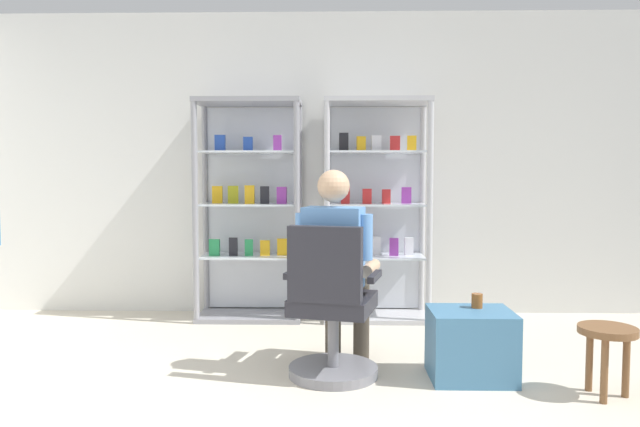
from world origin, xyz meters
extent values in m
cube|color=silver|center=(0.00, 3.00, 1.35)|extent=(6.00, 0.10, 2.70)
cylinder|color=gray|center=(-0.98, 2.50, 0.95)|extent=(0.05, 0.05, 1.90)
cylinder|color=gray|center=(-0.13, 2.50, 0.95)|extent=(0.05, 0.05, 1.90)
cylinder|color=gray|center=(-0.98, 2.90, 0.95)|extent=(0.05, 0.05, 1.90)
cylinder|color=gray|center=(-0.13, 2.90, 0.95)|extent=(0.05, 0.05, 1.90)
cube|color=gray|center=(-0.55, 2.70, 1.88)|extent=(0.90, 0.45, 0.04)
cube|color=gray|center=(-0.55, 2.70, 0.02)|extent=(0.90, 0.45, 0.04)
cube|color=silver|center=(-0.55, 2.92, 0.95)|extent=(0.84, 0.02, 1.80)
cube|color=silver|center=(-0.55, 2.70, 0.55)|extent=(0.82, 0.39, 0.02)
cube|color=#268C4C|center=(-0.85, 2.65, 0.63)|extent=(0.09, 0.05, 0.14)
cube|color=black|center=(-0.68, 2.66, 0.64)|extent=(0.07, 0.03, 0.16)
cube|color=#268C4C|center=(-0.55, 2.67, 0.63)|extent=(0.08, 0.06, 0.14)
cube|color=gold|center=(-0.41, 2.67, 0.62)|extent=(0.08, 0.03, 0.13)
cube|color=gold|center=(-0.26, 2.69, 0.63)|extent=(0.09, 0.04, 0.14)
cube|color=silver|center=(-0.55, 2.70, 1.00)|extent=(0.82, 0.39, 0.02)
cube|color=gold|center=(-0.84, 2.74, 1.08)|extent=(0.09, 0.04, 0.15)
cube|color=#999919|center=(-0.69, 2.71, 1.08)|extent=(0.10, 0.06, 0.15)
cube|color=gold|center=(-0.54, 2.66, 1.09)|extent=(0.08, 0.04, 0.16)
cube|color=black|center=(-0.41, 2.67, 1.08)|extent=(0.08, 0.05, 0.15)
cube|color=purple|center=(-0.26, 2.67, 1.08)|extent=(0.09, 0.06, 0.14)
cube|color=silver|center=(-0.55, 2.70, 1.45)|extent=(0.82, 0.39, 0.02)
cube|color=#264CB2|center=(-0.80, 2.71, 1.53)|extent=(0.09, 0.04, 0.14)
cube|color=#264CB2|center=(-0.56, 2.69, 1.52)|extent=(0.08, 0.03, 0.12)
cube|color=purple|center=(-0.31, 2.73, 1.53)|extent=(0.07, 0.03, 0.14)
cylinder|color=#B7B7BC|center=(0.13, 2.50, 0.95)|extent=(0.05, 0.05, 1.90)
cylinder|color=#B7B7BC|center=(0.98, 2.50, 0.95)|extent=(0.05, 0.05, 1.90)
cylinder|color=#B7B7BC|center=(0.13, 2.90, 0.95)|extent=(0.05, 0.05, 1.90)
cylinder|color=#B7B7BC|center=(0.98, 2.90, 0.95)|extent=(0.05, 0.05, 1.90)
cube|color=#B7B7BC|center=(0.55, 2.70, 1.88)|extent=(0.90, 0.45, 0.04)
cube|color=#B7B7BC|center=(0.55, 2.70, 0.02)|extent=(0.90, 0.45, 0.04)
cube|color=silver|center=(0.55, 2.92, 0.95)|extent=(0.84, 0.02, 1.80)
cube|color=silver|center=(0.55, 2.70, 0.55)|extent=(0.82, 0.39, 0.02)
cube|color=red|center=(0.26, 2.74, 0.63)|extent=(0.08, 0.05, 0.15)
cube|color=red|center=(0.41, 2.71, 0.62)|extent=(0.08, 0.04, 0.13)
cube|color=silver|center=(0.55, 2.74, 0.64)|extent=(0.09, 0.05, 0.16)
cube|color=purple|center=(0.70, 2.69, 0.63)|extent=(0.08, 0.06, 0.15)
cube|color=silver|center=(0.84, 2.73, 0.63)|extent=(0.07, 0.04, 0.15)
cube|color=silver|center=(0.55, 2.70, 1.00)|extent=(0.82, 0.39, 0.02)
cube|color=red|center=(0.28, 2.71, 1.09)|extent=(0.08, 0.05, 0.16)
cube|color=red|center=(0.47, 2.68, 1.07)|extent=(0.08, 0.05, 0.13)
cube|color=red|center=(0.64, 2.72, 1.07)|extent=(0.07, 0.05, 0.12)
cube|color=purple|center=(0.81, 2.73, 1.08)|extent=(0.09, 0.04, 0.14)
cube|color=silver|center=(0.55, 2.70, 1.45)|extent=(0.82, 0.39, 0.02)
cube|color=black|center=(0.27, 2.74, 1.54)|extent=(0.08, 0.04, 0.16)
cube|color=gold|center=(0.41, 2.65, 1.52)|extent=(0.08, 0.05, 0.12)
cube|color=silver|center=(0.54, 2.67, 1.52)|extent=(0.09, 0.04, 0.13)
cube|color=red|center=(0.70, 2.65, 1.52)|extent=(0.09, 0.06, 0.13)
cube|color=gold|center=(0.84, 2.66, 1.52)|extent=(0.08, 0.05, 0.13)
cylinder|color=slate|center=(0.18, 1.25, 0.03)|extent=(0.56, 0.56, 0.06)
cylinder|color=slate|center=(0.18, 1.25, 0.24)|extent=(0.07, 0.07, 0.41)
cube|color=#26262D|center=(0.18, 1.25, 0.46)|extent=(0.58, 0.58, 0.10)
cube|color=#26262D|center=(0.13, 1.04, 0.73)|extent=(0.45, 0.18, 0.45)
cube|color=#26262D|center=(0.43, 1.19, 0.64)|extent=(0.11, 0.30, 0.04)
cube|color=#26262D|center=(-0.07, 1.31, 0.64)|extent=(0.11, 0.30, 0.04)
cylinder|color=#3F382D|center=(0.32, 1.42, 0.56)|extent=(0.23, 0.42, 0.14)
cylinder|color=#3F382D|center=(0.37, 1.61, 0.28)|extent=(0.11, 0.11, 0.56)
cylinder|color=#3F382D|center=(0.13, 1.47, 0.56)|extent=(0.23, 0.42, 0.14)
cylinder|color=#3F382D|center=(0.18, 1.66, 0.28)|extent=(0.11, 0.11, 0.56)
cube|color=#598CCC|center=(0.18, 1.25, 0.81)|extent=(0.40, 0.30, 0.50)
sphere|color=tan|center=(0.18, 1.25, 1.19)|extent=(0.20, 0.20, 0.20)
cylinder|color=#598CCC|center=(0.37, 1.20, 0.88)|extent=(0.09, 0.09, 0.28)
cylinder|color=tan|center=(0.42, 1.38, 0.66)|extent=(0.15, 0.31, 0.08)
cylinder|color=#598CCC|center=(-0.01, 1.30, 0.88)|extent=(0.09, 0.09, 0.28)
cylinder|color=tan|center=(0.03, 1.47, 0.66)|extent=(0.15, 0.31, 0.08)
cube|color=teal|center=(1.03, 1.22, 0.21)|extent=(0.50, 0.42, 0.43)
cylinder|color=brown|center=(1.08, 1.29, 0.47)|extent=(0.07, 0.07, 0.09)
cylinder|color=brown|center=(1.73, 0.93, 0.38)|extent=(0.32, 0.32, 0.04)
cylinder|color=brown|center=(1.84, 0.93, 0.18)|extent=(0.04, 0.04, 0.36)
cylinder|color=brown|center=(1.67, 1.03, 0.18)|extent=(0.04, 0.04, 0.36)
cylinder|color=brown|center=(1.67, 0.84, 0.18)|extent=(0.04, 0.04, 0.36)
camera|label=1|loc=(0.18, -2.36, 1.27)|focal=33.01mm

